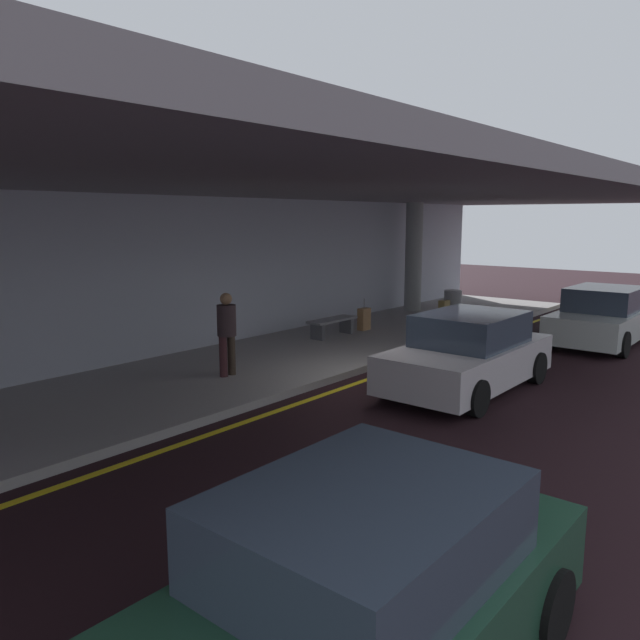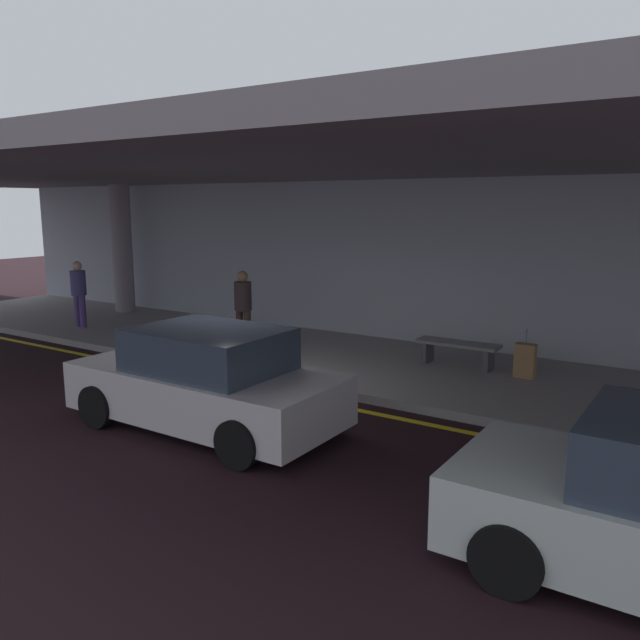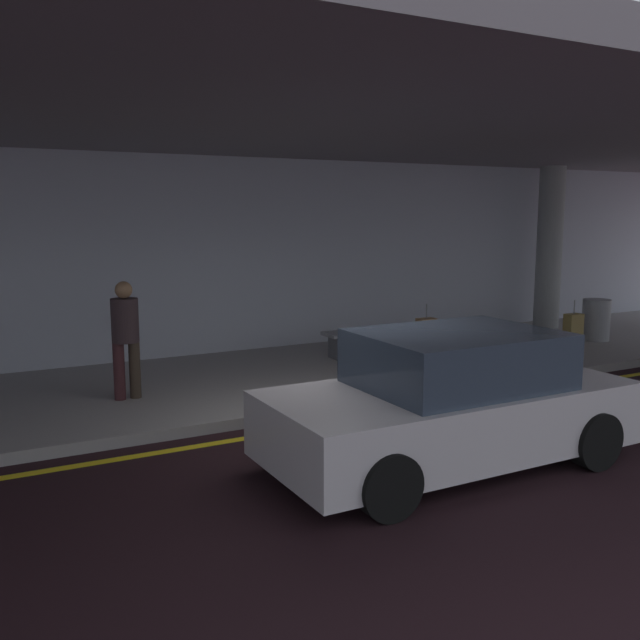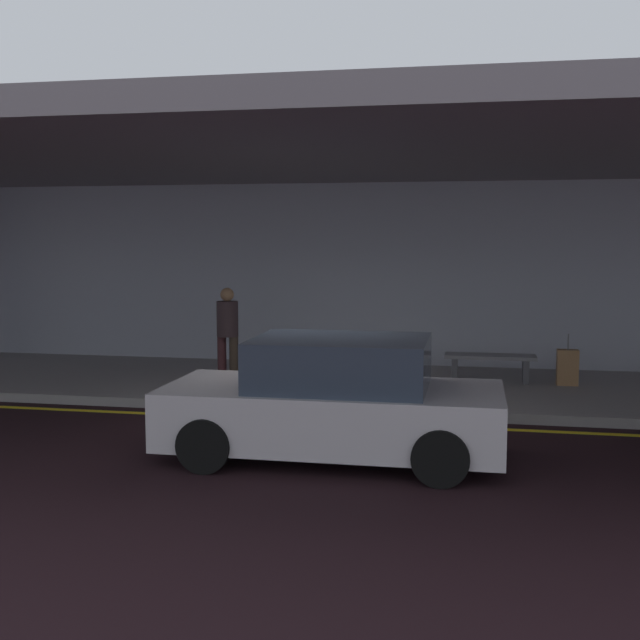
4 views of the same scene
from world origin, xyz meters
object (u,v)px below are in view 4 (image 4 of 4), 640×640
object	(u,v)px
car_silver_no2	(335,402)
suitcase_upright_primary	(567,367)
bench_metal	(490,362)
traveler_with_luggage	(228,328)

from	to	relation	value
car_silver_no2	suitcase_upright_primary	size ratio (longest dim) A/B	4.56
car_silver_no2	bench_metal	bearing A→B (deg)	68.51
suitcase_upright_primary	bench_metal	world-z (taller)	suitcase_upright_primary
traveler_with_luggage	suitcase_upright_primary	size ratio (longest dim) A/B	1.87
car_silver_no2	bench_metal	size ratio (longest dim) A/B	2.56
car_silver_no2	traveler_with_luggage	world-z (taller)	traveler_with_luggage
car_silver_no2	suitcase_upright_primary	distance (m)	5.82
suitcase_upright_primary	bench_metal	size ratio (longest dim) A/B	0.56
bench_metal	car_silver_no2	bearing A→B (deg)	-111.72
car_silver_no2	traveler_with_luggage	bearing A→B (deg)	123.75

